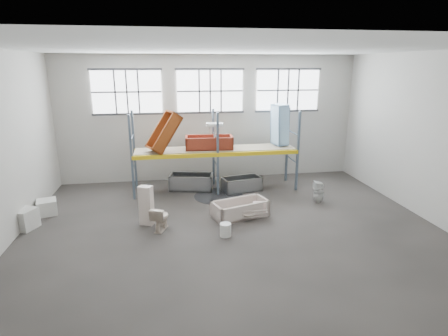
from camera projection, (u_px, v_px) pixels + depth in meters
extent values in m
cube|color=#4B4541|center=(232.00, 229.00, 10.55)|extent=(12.00, 10.00, 0.10)
cube|color=silver|center=(233.00, 46.00, 9.15)|extent=(12.00, 10.00, 0.10)
cube|color=#B6B2A8|center=(210.00, 118.00, 14.64)|extent=(12.00, 0.10, 5.00)
cube|color=#ACA89F|center=(298.00, 219.00, 5.06)|extent=(12.00, 0.10, 5.00)
cube|color=#AAA69D|center=(431.00, 137.00, 10.78)|extent=(0.10, 10.00, 5.00)
cube|color=white|center=(127.00, 92.00, 13.75)|extent=(2.60, 0.04, 1.60)
cube|color=white|center=(210.00, 91.00, 14.24)|extent=(2.60, 0.04, 1.60)
cube|color=white|center=(288.00, 90.00, 14.73)|extent=(2.60, 0.04, 1.60)
cube|color=slate|center=(132.00, 158.00, 12.42)|extent=(0.08, 0.08, 3.00)
cube|color=slate|center=(134.00, 150.00, 13.56)|extent=(0.08, 0.08, 3.00)
cube|color=slate|center=(218.00, 155.00, 12.88)|extent=(0.08, 0.08, 3.00)
cube|color=slate|center=(213.00, 147.00, 14.02)|extent=(0.08, 0.08, 3.00)
cube|color=slate|center=(298.00, 152.00, 13.34)|extent=(0.08, 0.08, 3.00)
cube|color=slate|center=(287.00, 145.00, 14.48)|extent=(0.08, 0.08, 3.00)
cube|color=yellow|center=(218.00, 155.00, 12.88)|extent=(6.00, 0.10, 0.14)
cube|color=yellow|center=(213.00, 147.00, 14.02)|extent=(6.00, 0.10, 0.14)
cube|color=gray|center=(215.00, 149.00, 13.42)|extent=(5.90, 1.10, 0.03)
cylinder|color=black|center=(219.00, 196.00, 13.10)|extent=(1.80, 1.80, 0.00)
cube|color=beige|center=(259.00, 208.00, 11.28)|extent=(0.43, 0.26, 0.38)
imported|color=beige|center=(248.00, 215.00, 11.04)|extent=(0.52, 0.52, 0.15)
imported|color=beige|center=(161.00, 218.00, 10.34)|extent=(0.64, 0.81, 0.72)
cube|color=beige|center=(146.00, 205.00, 10.64)|extent=(0.45, 0.38, 1.19)
imported|color=silver|center=(319.00, 192.00, 12.40)|extent=(0.40, 0.39, 0.77)
imported|color=silver|center=(215.00, 137.00, 13.01)|extent=(0.69, 0.57, 0.55)
cylinder|color=silver|center=(226.00, 230.00, 9.99)|extent=(0.41, 0.41, 0.37)
cube|color=beige|center=(23.00, 219.00, 10.44)|extent=(0.87, 0.82, 0.59)
cube|color=silver|center=(47.00, 207.00, 11.44)|extent=(0.71, 0.71, 0.48)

